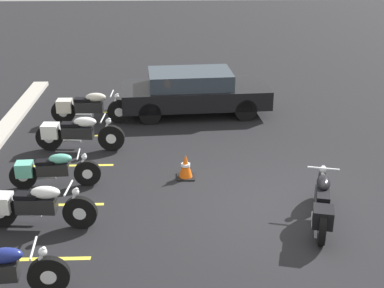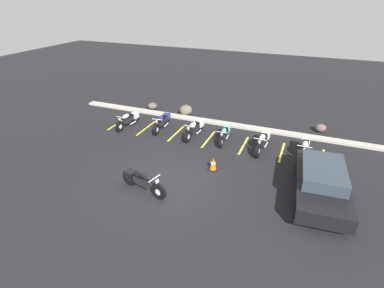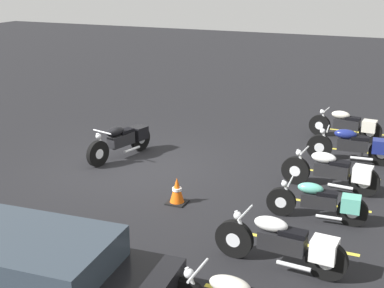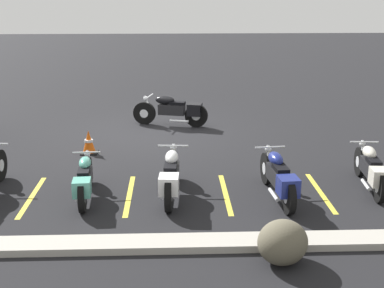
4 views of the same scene
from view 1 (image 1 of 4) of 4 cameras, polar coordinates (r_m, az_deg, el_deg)
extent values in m
plane|color=black|center=(10.92, 9.20, -7.01)|extent=(60.00, 60.00, 0.00)
cylinder|color=black|center=(11.24, 13.60, -4.54)|extent=(0.67, 0.27, 0.66)
cylinder|color=silver|center=(11.24, 13.60, -4.54)|extent=(0.27, 0.18, 0.25)
cylinder|color=black|center=(9.89, 13.70, -8.60)|extent=(0.67, 0.27, 0.66)
cylinder|color=silver|center=(9.89, 13.70, -8.60)|extent=(0.27, 0.18, 0.25)
cube|color=black|center=(10.45, 13.73, -5.86)|extent=(0.80, 0.45, 0.30)
ellipsoid|color=black|center=(10.50, 13.85, -4.05)|extent=(0.60, 0.39, 0.24)
cube|color=black|center=(10.20, 13.84, -5.32)|extent=(0.48, 0.34, 0.08)
cube|color=black|center=(9.84, 13.80, -7.56)|extent=(0.47, 0.44, 0.34)
cylinder|color=silver|center=(11.02, 13.73, -3.63)|extent=(0.27, 0.12, 0.53)
cylinder|color=silver|center=(10.86, 13.86, -2.54)|extent=(0.18, 0.61, 0.04)
sphere|color=silver|center=(11.01, 13.81, -2.63)|extent=(0.14, 0.14, 0.14)
cylinder|color=silver|center=(10.37, 12.82, -7.90)|extent=(0.55, 0.20, 0.07)
cylinder|color=black|center=(8.75, -15.02, -13.37)|extent=(0.17, 0.66, 0.65)
cylinder|color=silver|center=(8.75, -15.02, -13.37)|extent=(0.14, 0.26, 0.25)
ellipsoid|color=navy|center=(8.64, -19.40, -11.15)|extent=(0.30, 0.57, 0.24)
cylinder|color=silver|center=(8.63, -15.99, -12.00)|extent=(0.08, 0.26, 0.52)
cylinder|color=silver|center=(8.50, -16.57, -10.59)|extent=(0.61, 0.09, 0.04)
sphere|color=silver|center=(8.52, -15.65, -11.02)|extent=(0.14, 0.14, 0.14)
cylinder|color=black|center=(10.28, -11.85, -7.15)|extent=(0.16, 0.65, 0.65)
cylinder|color=silver|center=(10.28, -11.85, -7.15)|extent=(0.14, 0.25, 0.25)
cylinder|color=black|center=(10.74, -19.81, -6.74)|extent=(0.16, 0.65, 0.65)
cylinder|color=silver|center=(10.74, -19.81, -6.74)|extent=(0.14, 0.25, 0.25)
cube|color=black|center=(10.43, -16.26, -6.24)|extent=(0.32, 0.76, 0.29)
ellipsoid|color=white|center=(10.25, -15.37, -5.00)|extent=(0.29, 0.57, 0.24)
cube|color=black|center=(10.39, -17.25, -5.25)|extent=(0.26, 0.45, 0.08)
cube|color=white|center=(10.64, -19.69, -5.92)|extent=(0.38, 0.42, 0.33)
cylinder|color=silver|center=(10.19, -12.61, -5.88)|extent=(0.08, 0.26, 0.52)
cylinder|color=silver|center=(10.09, -13.06, -4.60)|extent=(0.61, 0.08, 0.04)
sphere|color=silver|center=(10.09, -12.31, -5.02)|extent=(0.14, 0.14, 0.14)
cylinder|color=silver|center=(10.76, -17.12, -7.19)|extent=(0.10, 0.54, 0.07)
cylinder|color=black|center=(11.84, -11.08, -3.07)|extent=(0.14, 0.59, 0.58)
cylinder|color=silver|center=(11.84, -11.08, -3.07)|extent=(0.12, 0.23, 0.22)
cylinder|color=black|center=(12.06, -17.55, -3.25)|extent=(0.14, 0.59, 0.58)
cylinder|color=silver|center=(12.06, -17.55, -3.25)|extent=(0.12, 0.23, 0.22)
cube|color=black|center=(11.88, -14.62, -2.60)|extent=(0.29, 0.68, 0.26)
ellipsoid|color=#59B29E|center=(11.76, -13.89, -1.52)|extent=(0.26, 0.51, 0.21)
cube|color=black|center=(11.84, -15.42, -1.85)|extent=(0.24, 0.40, 0.07)
cube|color=#59B29E|center=(11.99, -17.44, -2.56)|extent=(0.34, 0.37, 0.30)
cylinder|color=silver|center=(11.76, -11.68, -2.08)|extent=(0.07, 0.23, 0.47)
cylinder|color=silver|center=(11.67, -12.02, -1.07)|extent=(0.55, 0.07, 0.03)
sphere|color=silver|center=(11.68, -11.44, -1.36)|extent=(0.12, 0.12, 0.12)
cylinder|color=silver|center=(12.14, -15.44, -3.50)|extent=(0.09, 0.49, 0.06)
cylinder|color=black|center=(13.50, -8.59, 0.64)|extent=(0.16, 0.67, 0.67)
cylinder|color=silver|center=(13.50, -8.59, 0.64)|extent=(0.14, 0.26, 0.25)
cylinder|color=black|center=(13.86, -14.98, 0.69)|extent=(0.16, 0.67, 0.67)
cylinder|color=silver|center=(13.86, -14.98, 0.69)|extent=(0.14, 0.26, 0.25)
cube|color=black|center=(13.62, -12.09, 1.26)|extent=(0.33, 0.78, 0.30)
ellipsoid|color=white|center=(13.48, -11.34, 2.33)|extent=(0.30, 0.58, 0.24)
cube|color=black|center=(13.59, -12.86, 2.06)|extent=(0.27, 0.46, 0.08)
cube|color=white|center=(13.78, -14.86, 1.39)|extent=(0.39, 0.43, 0.34)
cylinder|color=silver|center=(13.43, -9.17, 1.68)|extent=(0.08, 0.27, 0.54)
cylinder|color=silver|center=(13.35, -9.49, 2.73)|extent=(0.63, 0.07, 0.04)
sphere|color=silver|center=(13.35, -8.92, 2.41)|extent=(0.14, 0.14, 0.14)
cylinder|color=silver|center=(13.92, -12.87, 0.32)|extent=(0.10, 0.56, 0.07)
cylinder|color=black|center=(15.33, -7.76, 3.44)|extent=(0.14, 0.68, 0.68)
cylinder|color=silver|center=(15.33, -7.76, 3.44)|extent=(0.14, 0.26, 0.26)
cylinder|color=black|center=(15.61, -13.56, 3.36)|extent=(0.14, 0.68, 0.68)
cylinder|color=silver|center=(15.61, -13.56, 3.36)|extent=(0.14, 0.26, 0.26)
cube|color=black|center=(15.41, -10.91, 3.94)|extent=(0.31, 0.79, 0.31)
ellipsoid|color=beige|center=(15.29, -10.23, 4.93)|extent=(0.28, 0.58, 0.25)
cube|color=black|center=(15.38, -11.61, 4.65)|extent=(0.26, 0.46, 0.08)
cube|color=beige|center=(15.54, -13.44, 4.00)|extent=(0.38, 0.42, 0.35)
cylinder|color=silver|center=(15.26, -8.27, 4.38)|extent=(0.07, 0.27, 0.55)
cylinder|color=silver|center=(15.19, -8.56, 5.33)|extent=(0.64, 0.05, 0.04)
sphere|color=silver|center=(15.19, -8.04, 5.04)|extent=(0.14, 0.14, 0.14)
cylinder|color=silver|center=(15.69, -11.66, 3.04)|extent=(0.09, 0.57, 0.07)
cylinder|color=black|center=(16.95, 4.68, 5.41)|extent=(0.27, 0.65, 0.64)
cylinder|color=black|center=(15.48, 5.74, 3.66)|extent=(0.27, 0.65, 0.64)
cylinder|color=black|center=(16.67, -4.70, 5.11)|extent=(0.27, 0.65, 0.64)
cylinder|color=black|center=(15.17, -4.51, 3.30)|extent=(0.27, 0.65, 0.64)
cube|color=black|center=(15.93, 0.34, 5.26)|extent=(2.11, 4.42, 0.55)
cube|color=#2D3842|center=(15.77, -0.20, 6.97)|extent=(1.69, 2.51, 0.45)
cube|color=black|center=(12.08, -0.68, -3.52)|extent=(0.40, 0.40, 0.03)
cone|color=#EA590F|center=(11.96, -0.68, -2.36)|extent=(0.32, 0.32, 0.57)
cylinder|color=white|center=(11.95, -0.68, -2.23)|extent=(0.20, 0.20, 0.06)
cube|color=gold|center=(9.78, -16.96, -11.68)|extent=(0.10, 2.10, 0.00)
cube|color=gold|center=(11.33, -14.68, -6.30)|extent=(0.10, 2.10, 0.00)
cube|color=gold|center=(12.98, -13.00, -2.25)|extent=(0.10, 2.10, 0.00)
cube|color=gold|center=(14.68, -11.71, 0.87)|extent=(0.10, 2.10, 0.00)
cube|color=gold|center=(16.43, -10.69, 3.34)|extent=(0.10, 2.10, 0.00)
camera|label=2|loc=(17.97, 39.33, 23.47)|focal=28.00mm
camera|label=3|loc=(20.56, -14.57, 20.23)|focal=50.00mm
camera|label=4|loc=(15.17, -56.64, 7.46)|focal=50.00mm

